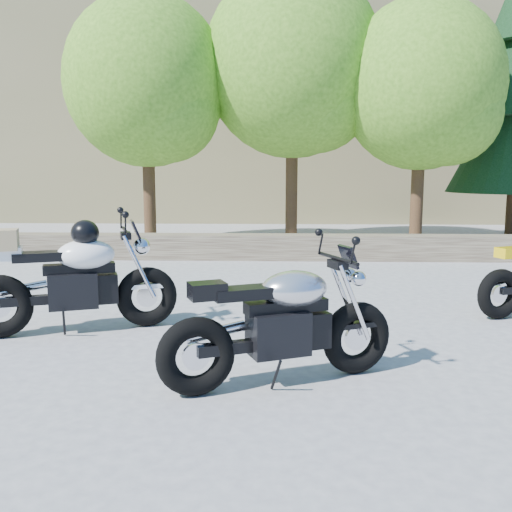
# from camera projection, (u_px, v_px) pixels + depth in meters

# --- Properties ---
(ground) EXTENTS (90.00, 90.00, 0.00)m
(ground) POSITION_uv_depth(u_px,v_px,m) (234.00, 338.00, 6.18)
(ground) COLOR gray
(ground) RESTS_ON ground
(stone_wall) EXTENTS (22.00, 0.55, 0.50)m
(stone_wall) POSITION_uv_depth(u_px,v_px,m) (254.00, 247.00, 11.58)
(stone_wall) COLOR #4A3C31
(stone_wall) RESTS_ON ground
(hillside) EXTENTS (80.00, 30.00, 15.00)m
(hillside) POSITION_uv_depth(u_px,v_px,m) (322.00, 69.00, 32.60)
(hillside) COLOR brown
(hillside) RESTS_ON ground
(tree_decid_left) EXTENTS (3.67, 3.67, 5.62)m
(tree_decid_left) POSITION_uv_depth(u_px,v_px,m) (150.00, 87.00, 12.77)
(tree_decid_left) COLOR #382314
(tree_decid_left) RESTS_ON ground
(tree_decid_mid) EXTENTS (4.08, 4.08, 6.24)m
(tree_decid_mid) POSITION_uv_depth(u_px,v_px,m) (297.00, 71.00, 12.98)
(tree_decid_mid) COLOR #382314
(tree_decid_mid) RESTS_ON ground
(tree_decid_right) EXTENTS (3.54, 3.54, 5.41)m
(tree_decid_right) POSITION_uv_depth(u_px,v_px,m) (427.00, 91.00, 12.37)
(tree_decid_right) COLOR #382314
(tree_decid_right) RESTS_ON ground
(silver_bike) EXTENTS (2.03, 1.01, 1.07)m
(silver_bike) POSITION_uv_depth(u_px,v_px,m) (282.00, 324.00, 4.80)
(silver_bike) COLOR black
(silver_bike) RESTS_ON ground
(white_bike) EXTENTS (2.20, 1.00, 1.26)m
(white_bike) POSITION_uv_depth(u_px,v_px,m) (74.00, 278.00, 6.33)
(white_bike) COLOR black
(white_bike) RESTS_ON ground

